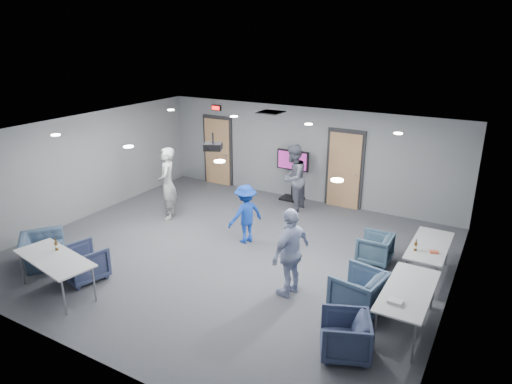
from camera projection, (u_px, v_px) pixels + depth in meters
The scene contains 29 objects.
floor at pixel (231, 252), 10.20m from camera, with size 9.00×9.00×0.00m, color #34363B.
ceiling at pixel (228, 133), 9.30m from camera, with size 9.00×9.00×0.00m, color silver.
wall_back at pixel (305, 154), 13.03m from camera, with size 9.00×0.02×2.70m, color slate.
wall_front at pixel (77, 279), 6.48m from camera, with size 9.00×0.02×2.70m, color slate.
wall_left at pixel (84, 166), 11.86m from camera, with size 0.02×8.00×2.70m, color slate.
wall_right at pixel (455, 241), 7.65m from camera, with size 0.02×8.00×2.70m, color slate.
door_left at pixel (218, 151), 14.49m from camera, with size 1.06×0.17×2.24m.
door_right at pixel (344, 170), 12.53m from camera, with size 1.06×0.17×2.24m.
exit_sign at pixel (216, 108), 14.01m from camera, with size 0.32×0.08×0.16m.
hvac_diffuser at pixel (271, 112), 11.84m from camera, with size 0.60×0.60×0.03m, color black.
downlights at pixel (228, 134), 9.31m from camera, with size 6.18×3.78×0.02m.
person_a at pixel (167, 183), 11.81m from camera, with size 0.69×0.45×1.90m, color #9A9C99.
person_b at pixel (293, 178), 12.31m from camera, with size 0.90×0.70×1.85m, color slate.
person_c at pixel (291, 252), 8.33m from camera, with size 1.00×0.42×1.71m, color #A5B0D4.
person_d at pixel (246, 214), 10.50m from camera, with size 0.90×0.52×1.40m, color #183CA1.
chair_right_a at pixel (375, 248), 9.70m from camera, with size 0.67×0.69×0.63m, color #354A5C.
chair_right_b at pixel (358, 292), 7.96m from camera, with size 0.81×0.83×0.76m, color #3E526C.
chair_right_c at pixel (345, 336), 6.87m from camera, with size 0.72×0.74×0.67m, color #323B57.
chair_front_a at pixel (84, 263), 9.00m from camera, with size 0.75×0.78×0.71m, color #313956.
chair_front_b at pixel (43, 250), 9.61m from camera, with size 0.97×0.85×0.63m, color #35465B.
table_right_a at pixel (430, 247), 8.93m from camera, with size 0.69×1.66×0.73m.
table_right_b at pixel (408, 292), 7.37m from camera, with size 0.74×1.77×0.73m.
table_front_left at pixel (54, 260), 8.42m from camera, with size 1.87×1.05×0.73m.
bottle_front at pixel (56, 246), 8.66m from camera, with size 0.06×0.06×0.24m.
bottle_right at pixel (416, 246), 8.64m from camera, with size 0.06×0.06×0.24m.
snack_box at pixel (434, 252), 8.58m from camera, with size 0.16×0.10×0.03m, color #CF5333.
wrapper at pixel (395, 301), 6.99m from camera, with size 0.22×0.15×0.05m, color silver.
tv_stand at pixel (293, 172), 13.12m from camera, with size 0.97×0.46×1.49m.
projector at pixel (213, 146), 9.50m from camera, with size 0.45×0.43×0.36m.
Camera 1 is at (5.04, -7.69, 4.67)m, focal length 32.00 mm.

